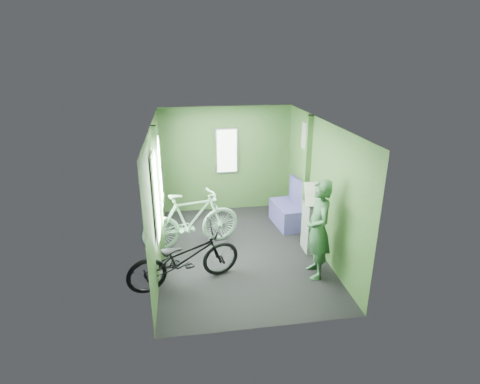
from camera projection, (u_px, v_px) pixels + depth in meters
The scene contains 6 objects.
room at pixel (238, 175), 6.23m from camera, with size 4.00×4.02×2.31m.
bicycle_black at pixel (186, 284), 5.77m from camera, with size 0.61×1.75×0.92m, color black.
bicycle_mint at pixel (193, 246), 6.87m from camera, with size 0.51×1.79×1.08m, color #83B996.
passenger at pixel (318, 229), 5.74m from camera, with size 0.41×0.70×1.60m.
waste_box at pixel (312, 226), 6.61m from camera, with size 0.28×0.39×0.94m, color gray.
bench_seat at pixel (289, 212), 7.65m from camera, with size 0.60×0.95×0.95m.
Camera 1 is at (-0.92, -5.83, 3.35)m, focal length 28.00 mm.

